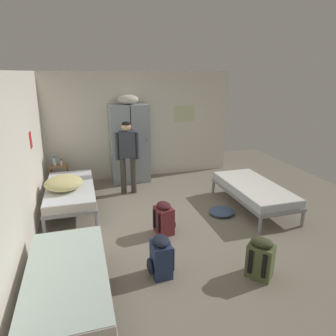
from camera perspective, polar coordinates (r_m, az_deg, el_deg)
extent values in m
plane|color=gray|center=(5.43, 0.81, -10.44)|extent=(8.61, 8.61, 0.00)
cube|color=silver|center=(7.53, -5.31, 7.95)|extent=(4.63, 0.06, 2.58)
cube|color=silver|center=(4.82, -26.07, 0.58)|extent=(0.06, 5.38, 2.58)
cube|color=beige|center=(7.76, 3.06, 10.22)|extent=(0.55, 0.01, 0.40)
cube|color=red|center=(5.68, -24.54, 4.84)|extent=(0.01, 0.20, 0.28)
cube|color=#8C99A3|center=(7.22, -9.04, 4.41)|extent=(0.44, 0.52, 1.85)
cylinder|color=black|center=(6.94, -7.79, 5.00)|extent=(0.02, 0.03, 0.02)
cube|color=#8C99A3|center=(7.29, -5.45, 4.68)|extent=(0.44, 0.52, 1.85)
cylinder|color=black|center=(7.02, -4.07, 5.26)|extent=(0.02, 0.03, 0.02)
ellipsoid|color=beige|center=(7.09, -7.57, 12.72)|extent=(0.48, 0.36, 0.22)
cylinder|color=brown|center=(7.13, -21.19, -2.23)|extent=(0.03, 0.03, 0.55)
cylinder|color=brown|center=(7.10, -18.38, -1.99)|extent=(0.03, 0.03, 0.55)
cylinder|color=brown|center=(7.38, -21.05, -1.54)|extent=(0.03, 0.03, 0.55)
cylinder|color=brown|center=(7.36, -18.34, -1.31)|extent=(0.03, 0.03, 0.55)
cube|color=brown|center=(7.27, -19.67, -2.37)|extent=(0.38, 0.30, 0.02)
cube|color=brown|center=(7.16, -19.98, 0.39)|extent=(0.38, 0.30, 0.02)
cylinder|color=gray|center=(5.40, -22.38, -10.36)|extent=(0.06, 0.06, 0.28)
cylinder|color=gray|center=(5.36, -13.33, -9.66)|extent=(0.06, 0.06, 0.28)
cylinder|color=gray|center=(7.08, -21.08, -3.50)|extent=(0.06, 0.06, 0.28)
cylinder|color=gray|center=(7.05, -14.28, -2.93)|extent=(0.06, 0.06, 0.28)
cube|color=gray|center=(6.13, -17.91, -4.72)|extent=(0.90, 1.90, 0.06)
cube|color=silver|center=(6.10, -18.00, -3.85)|extent=(0.87, 1.84, 0.14)
cube|color=silver|center=(6.07, -18.07, -3.19)|extent=(0.86, 1.82, 0.01)
cylinder|color=gray|center=(4.67, -23.32, -15.15)|extent=(0.06, 0.06, 0.28)
cylinder|color=gray|center=(4.62, -12.64, -14.40)|extent=(0.06, 0.06, 0.28)
cube|color=gray|center=(3.77, -18.48, -20.03)|extent=(0.90, 1.90, 0.06)
cube|color=silver|center=(3.71, -18.63, -18.81)|extent=(0.87, 1.84, 0.14)
cube|color=silver|center=(3.67, -18.75, -17.86)|extent=(0.86, 1.82, 0.01)
cylinder|color=gray|center=(7.12, 14.72, -2.77)|extent=(0.06, 0.06, 0.28)
cylinder|color=gray|center=(6.74, 8.55, -3.54)|extent=(0.06, 0.06, 0.28)
cylinder|color=gray|center=(5.76, 24.11, -8.82)|extent=(0.06, 0.06, 0.28)
cylinder|color=gray|center=(5.28, 16.99, -10.42)|extent=(0.06, 0.06, 0.28)
cube|color=gray|center=(6.12, 15.81, -4.57)|extent=(0.90, 1.90, 0.06)
cube|color=silver|center=(6.08, 15.89, -3.70)|extent=(0.87, 1.84, 0.14)
cube|color=white|center=(6.06, 15.95, -3.04)|extent=(0.86, 1.82, 0.01)
ellipsoid|color=#D1C67F|center=(5.86, -19.14, -2.68)|extent=(0.69, 0.69, 0.25)
cylinder|color=#3D3833|center=(6.63, -6.55, -1.32)|extent=(0.12, 0.12, 0.82)
cylinder|color=#3D3833|center=(6.62, -8.46, -1.41)|extent=(0.12, 0.12, 0.82)
cube|color=#333842|center=(6.43, -7.75, 4.48)|extent=(0.36, 0.24, 0.56)
cylinder|color=#333842|center=(6.45, -5.86, 4.22)|extent=(0.08, 0.08, 0.58)
cylinder|color=#333842|center=(6.44, -9.62, 4.04)|extent=(0.08, 0.08, 0.58)
sphere|color=#DBAD89|center=(6.36, -7.89, 7.78)|extent=(0.20, 0.20, 0.20)
ellipsoid|color=black|center=(6.35, -7.91, 8.23)|extent=(0.19, 0.19, 0.11)
cylinder|color=#B2DBEA|center=(7.15, -20.69, 1.12)|extent=(0.07, 0.07, 0.17)
cylinder|color=#2666B2|center=(7.13, -20.78, 1.92)|extent=(0.04, 0.04, 0.04)
cylinder|color=beige|center=(7.09, -19.49, 0.91)|extent=(0.05, 0.05, 0.13)
cylinder|color=black|center=(7.07, -19.55, 1.50)|extent=(0.03, 0.03, 0.03)
cube|color=#566038|center=(4.25, 17.03, -16.41)|extent=(0.39, 0.40, 0.46)
ellipsoid|color=#383D23|center=(4.42, 17.51, -16.31)|extent=(0.22, 0.23, 0.20)
ellipsoid|color=#383D23|center=(4.11, 17.37, -13.28)|extent=(0.35, 0.36, 0.10)
cube|color=black|center=(4.12, 17.72, -17.37)|extent=(0.05, 0.05, 0.32)
cube|color=black|center=(4.15, 15.29, -16.80)|extent=(0.05, 0.05, 0.32)
cube|color=maroon|center=(5.03, -0.80, -9.88)|extent=(0.30, 0.36, 0.46)
ellipsoid|color=#42191E|center=(5.14, 0.71, -10.32)|extent=(0.13, 0.25, 0.20)
ellipsoid|color=#42191E|center=(4.91, -0.81, -7.09)|extent=(0.27, 0.33, 0.10)
cube|color=black|center=(4.90, -1.72, -10.41)|extent=(0.03, 0.05, 0.32)
cube|color=black|center=(5.04, -2.65, -9.57)|extent=(0.03, 0.05, 0.32)
cube|color=navy|center=(4.12, -1.30, -16.80)|extent=(0.24, 0.32, 0.46)
ellipsoid|color=black|center=(4.14, -3.40, -18.05)|extent=(0.08, 0.24, 0.20)
ellipsoid|color=black|center=(3.97, -1.33, -13.59)|extent=(0.22, 0.29, 0.10)
cube|color=black|center=(4.20, 0.22, -15.60)|extent=(0.02, 0.05, 0.32)
cube|color=black|center=(4.06, 0.95, -16.91)|extent=(0.02, 0.05, 0.32)
ellipsoid|color=#42567A|center=(5.82, 10.06, -8.10)|extent=(0.48, 0.46, 0.11)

